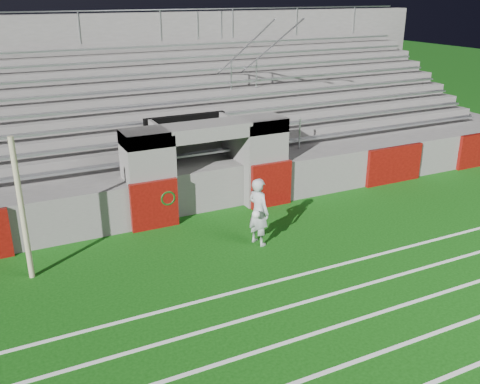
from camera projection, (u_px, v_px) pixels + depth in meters
ground at (266, 260)px, 12.85m from camera, size 90.00×90.00×0.00m
field_post at (22, 210)px, 11.51m from camera, size 0.12×0.12×3.27m
stadium_structure at (158, 128)px, 19.00m from camera, size 26.00×8.48×5.42m
goalkeeper_with_ball at (258, 212)px, 13.37m from camera, size 0.61×0.75×1.76m
hose_coil at (168, 201)px, 14.46m from camera, size 0.57×0.15×0.66m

